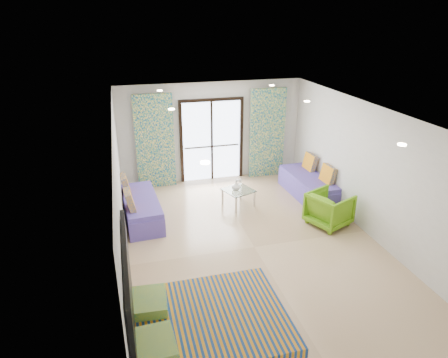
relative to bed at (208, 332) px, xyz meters
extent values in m
cube|color=black|center=(1.48, 6.04, 1.93)|extent=(1.76, 0.08, 0.08)
cube|color=black|center=(0.64, 6.04, 0.79)|extent=(0.08, 0.08, 2.20)
cube|color=black|center=(2.32, 6.04, 0.79)|extent=(0.08, 0.08, 2.20)
cube|color=black|center=(1.48, 6.04, 0.79)|extent=(0.05, 0.06, 2.20)
cube|color=#595451|center=(1.48, 6.06, 0.64)|extent=(1.52, 0.03, 0.04)
cube|color=white|center=(-0.07, 5.90, 0.94)|extent=(1.00, 0.10, 2.50)
cube|color=white|center=(3.03, 5.90, 0.94)|extent=(1.00, 0.10, 2.50)
cylinder|color=#FFE0B2|center=(0.08, 0.33, 2.36)|extent=(0.12, 0.12, 0.02)
cylinder|color=#FFE0B2|center=(2.88, 0.33, 2.36)|extent=(0.12, 0.12, 0.02)
cylinder|color=#FFE0B2|center=(0.08, 3.33, 2.36)|extent=(0.12, 0.12, 0.02)
cylinder|color=#FFE0B2|center=(2.88, 3.33, 2.36)|extent=(0.12, 0.12, 0.02)
cylinder|color=#FFE0B2|center=(0.08, 5.33, 2.36)|extent=(0.12, 0.12, 0.02)
cylinder|color=#FFE0B2|center=(2.88, 5.33, 2.36)|extent=(0.12, 0.12, 0.02)
cube|color=black|center=(-0.98, 0.00, 0.74)|extent=(0.06, 2.10, 1.50)
cube|color=silver|center=(-0.99, 1.25, 0.74)|extent=(0.02, 0.10, 0.10)
cube|color=silver|center=(0.03, 0.00, -0.09)|extent=(2.12, 1.69, 0.42)
cube|color=navy|center=(0.03, 0.00, 0.20)|extent=(2.09, 1.73, 0.16)
cube|color=teal|center=(-0.73, -0.40, 0.35)|extent=(0.51, 0.61, 0.15)
cube|color=teal|center=(-0.73, 0.40, 0.35)|extent=(0.52, 0.61, 0.15)
cube|color=#5746A8|center=(-0.62, 4.10, -0.09)|extent=(0.87, 1.96, 0.43)
cube|color=#5746A8|center=(-0.62, 4.10, 0.17)|extent=(0.85, 1.92, 0.11)
cube|color=navy|center=(-0.86, 3.64, 0.42)|extent=(0.24, 0.49, 0.44)
cube|color=navy|center=(-0.92, 4.53, 0.42)|extent=(0.24, 0.49, 0.44)
cube|color=#5746A8|center=(3.58, 4.31, -0.09)|extent=(0.83, 1.97, 0.43)
cube|color=#5746A8|center=(3.58, 4.31, 0.18)|extent=(0.81, 1.93, 0.11)
cube|color=navy|center=(3.87, 3.87, 0.43)|extent=(0.23, 0.49, 0.45)
cube|color=navy|center=(3.83, 4.77, 0.43)|extent=(0.23, 0.49, 0.45)
cylinder|color=silver|center=(1.54, 3.85, -0.10)|extent=(0.07, 0.07, 0.41)
cylinder|color=silver|center=(2.06, 4.04, -0.10)|extent=(0.07, 0.07, 0.41)
cylinder|color=silver|center=(1.34, 4.37, -0.10)|extent=(0.07, 0.07, 0.41)
cylinder|color=silver|center=(1.86, 4.56, -0.10)|extent=(0.07, 0.07, 0.41)
cube|color=#8CA59E|center=(1.70, 4.20, 0.10)|extent=(0.82, 0.82, 0.02)
sphere|color=white|center=(1.75, 4.22, 0.33)|extent=(0.07, 0.07, 0.07)
sphere|color=white|center=(1.68, 4.25, 0.35)|extent=(0.07, 0.07, 0.07)
sphere|color=white|center=(1.65, 4.19, 0.37)|extent=(0.07, 0.07, 0.07)
sphere|color=white|center=(1.72, 4.16, 0.39)|extent=(0.07, 0.07, 0.07)
imported|color=white|center=(1.64, 4.21, 0.22)|extent=(0.23, 0.24, 0.21)
imported|color=#619F14|center=(3.36, 2.81, 0.11)|extent=(1.02, 1.04, 0.83)
camera|label=1|loc=(-0.86, -4.16, 4.07)|focal=32.00mm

